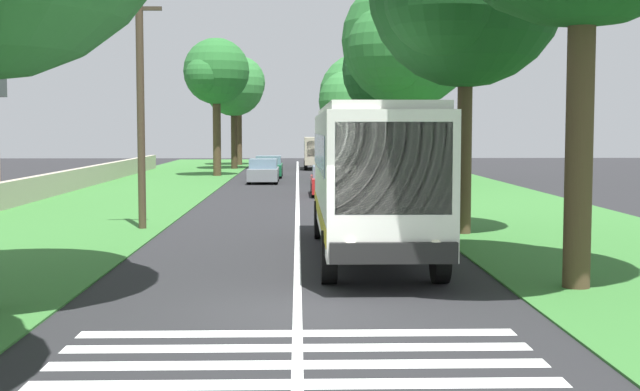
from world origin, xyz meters
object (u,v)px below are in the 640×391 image
Objects in this scene: roadside_tree_right_3 at (390,72)px; coach_bus at (369,171)px; trailing_car_0 at (329,181)px; roadside_tree_left_4 at (232,88)px; trailing_car_1 at (263,172)px; roadside_tree_right_0 at (405,45)px; roadside_tree_left_3 at (215,74)px; utility_pole at (141,105)px; roadside_tree_left_1 at (237,84)px; roadside_tree_right_2 at (359,98)px; trailing_minibus_0 at (318,150)px; trailing_car_2 at (269,167)px.

coach_bus is at bearing 173.07° from roadside_tree_right_3.
trailing_car_0 is 0.48× the size of roadside_tree_left_4.
roadside_tree_right_0 is (-2.43, -8.03, 7.22)m from trailing_car_1.
roadside_tree_right_0 is (-9.78, -11.52, 1.00)m from roadside_tree_left_3.
roadside_tree_right_3 is at bearing -103.85° from roadside_tree_left_3.
roadside_tree_left_4 is 0.87× the size of roadside_tree_right_3.
coach_bus is at bearing -130.93° from utility_pole.
utility_pole is (-48.86, -0.35, -3.16)m from roadside_tree_left_1.
roadside_tree_right_2 reaches higher than utility_pole.
roadside_tree_left_4 is 17.27m from roadside_tree_right_3.
utility_pole is (-21.39, 10.93, -3.96)m from roadside_tree_right_0.
roadside_tree_left_3 is at bearing 144.85° from trailing_minibus_0.
trailing_car_1 is at bearing 7.34° from coach_bus.
coach_bus is at bearing 176.26° from roadside_tree_right_2.
utility_pole is at bearing 49.07° from coach_bus.
roadside_tree_right_3 is 1.37× the size of utility_pole.
trailing_car_0 is at bearing 0.75° from coach_bus.
roadside_tree_right_2 reaches higher than roadside_tree_left_1.
roadside_tree_right_0 is at bearing -8.81° from coach_bus.
roadside_tree_right_3 is at bearing -100.00° from trailing_car_2.
roadside_tree_right_2 reaches higher than roadside_tree_left_3.
trailing_car_1 is 0.42× the size of roadside_tree_right_3.
trailing_car_2 is 30.06m from utility_pole.
roadside_tree_left_4 is (0.32, 6.74, 4.88)m from trailing_minibus_0.
trailing_car_2 is 0.45× the size of roadside_tree_left_1.
trailing_car_0 is 11.17m from roadside_tree_right_0.
trailing_car_0 is 1.00× the size of trailing_car_2.
trailing_minibus_0 is 0.65× the size of roadside_tree_left_3.
roadside_tree_right_2 is (7.07, -3.74, 4.34)m from trailing_minibus_0.
roadside_tree_left_3 is 1.03× the size of roadside_tree_left_4.
utility_pole is at bearing 174.21° from trailing_car_2.
trailing_car_1 is 0.47× the size of roadside_tree_left_3.
trailing_car_1 is 26.05m from roadside_tree_left_1.
roadside_tree_right_3 reaches higher than roadside_tree_right_2.
roadside_tree_right_0 is 27.01m from roadside_tree_right_2.
trailing_car_2 is at bearing 158.73° from roadside_tree_right_2.
roadside_tree_left_1 is (7.61, 6.86, 5.54)m from trailing_minibus_0.
roadside_tree_right_0 is at bearing -27.06° from utility_pole.
trailing_minibus_0 is at bearing -8.96° from utility_pole.
roadside_tree_left_4 is at bearing 122.76° from roadside_tree_right_2.
roadside_tree_right_2 reaches higher than roadside_tree_left_4.
coach_bus is 35.78m from trailing_car_2.
coach_bus reaches higher than trailing_minibus_0.
trailing_car_1 is 5.91m from trailing_car_2.
trailing_minibus_0 is (27.12, -0.06, 0.88)m from trailing_car_0.
utility_pole is at bearing 173.07° from trailing_car_1.
trailing_minibus_0 is 0.63× the size of roadside_tree_left_1.
coach_bus is 0.95× the size of roadside_tree_right_0.
trailing_car_1 is 17.83m from trailing_minibus_0.
roadside_tree_right_0 reaches higher than roadside_tree_left_4.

